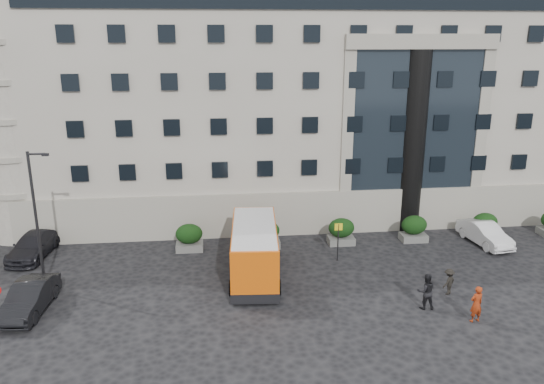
{
  "coord_description": "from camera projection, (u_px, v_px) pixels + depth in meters",
  "views": [
    {
      "loc": [
        -2.13,
        -25.74,
        13.9
      ],
      "look_at": [
        1.17,
        4.11,
        5.0
      ],
      "focal_mm": 35.0,
      "sensor_mm": 36.0,
      "label": 1
    }
  ],
  "objects": [
    {
      "name": "ground",
      "position": [
        259.0,
        302.0,
        28.7
      ],
      "size": [
        120.0,
        120.0,
        0.0
      ],
      "primitive_type": "plane",
      "color": "black",
      "rests_on": "ground"
    },
    {
      "name": "civic_building",
      "position": [
        303.0,
        92.0,
        47.74
      ],
      "size": [
        44.0,
        24.0,
        18.0
      ],
      "primitive_type": "cube",
      "color": "#9B9489",
      "rests_on": "ground"
    },
    {
      "name": "entrance_column",
      "position": [
        413.0,
        143.0,
        37.93
      ],
      "size": [
        1.8,
        1.8,
        13.0
      ],
      "primitive_type": "cylinder",
      "color": "black",
      "rests_on": "ground"
    },
    {
      "name": "hedge_a",
      "position": [
        189.0,
        237.0,
        35.45
      ],
      "size": [
        1.8,
        1.26,
        1.84
      ],
      "color": "#60605D",
      "rests_on": "ground"
    },
    {
      "name": "hedge_b",
      "position": [
        266.0,
        234.0,
        35.99
      ],
      "size": [
        1.8,
        1.26,
        1.84
      ],
      "color": "#60605D",
      "rests_on": "ground"
    },
    {
      "name": "hedge_c",
      "position": [
        341.0,
        231.0,
        36.54
      ],
      "size": [
        1.8,
        1.26,
        1.84
      ],
      "color": "#60605D",
      "rests_on": "ground"
    },
    {
      "name": "hedge_d",
      "position": [
        414.0,
        228.0,
        37.09
      ],
      "size": [
        1.8,
        1.26,
        1.84
      ],
      "color": "#60605D",
      "rests_on": "ground"
    },
    {
      "name": "hedge_e",
      "position": [
        485.0,
        225.0,
        37.64
      ],
      "size": [
        1.8,
        1.26,
        1.84
      ],
      "color": "#60605D",
      "rests_on": "ground"
    },
    {
      "name": "street_lamp",
      "position": [
        37.0,
        216.0,
        29.06
      ],
      "size": [
        1.16,
        0.18,
        8.0
      ],
      "color": "#262628",
      "rests_on": "ground"
    },
    {
      "name": "bus_stop_sign",
      "position": [
        338.0,
        235.0,
        33.55
      ],
      "size": [
        0.5,
        0.08,
        2.52
      ],
      "color": "#262628",
      "rests_on": "ground"
    },
    {
      "name": "minibus",
      "position": [
        254.0,
        249.0,
        31.34
      ],
      "size": [
        3.27,
        7.76,
        3.17
      ],
      "rotation": [
        0.0,
        0.0,
        -0.07
      ],
      "color": "#DC550A",
      "rests_on": "ground"
    },
    {
      "name": "red_truck",
      "position": [
        17.0,
        205.0,
        40.98
      ],
      "size": [
        2.19,
        4.62,
        2.48
      ],
      "rotation": [
        0.0,
        0.0,
        -0.0
      ],
      "color": "maroon",
      "rests_on": "ground"
    },
    {
      "name": "parked_car_b",
      "position": [
        30.0,
        298.0,
        27.56
      ],
      "size": [
        2.03,
        4.85,
        1.56
      ],
      "primitive_type": "imported",
      "rotation": [
        0.0,
        0.0,
        -0.08
      ],
      "color": "black",
      "rests_on": "ground"
    },
    {
      "name": "parked_car_c",
      "position": [
        33.0,
        246.0,
        34.51
      ],
      "size": [
        2.58,
        5.3,
        1.48
      ],
      "primitive_type": "imported",
      "rotation": [
        0.0,
        0.0,
        -0.1
      ],
      "color": "black",
      "rests_on": "ground"
    },
    {
      "name": "parked_car_d",
      "position": [
        93.0,
        215.0,
        40.37
      ],
      "size": [
        3.08,
        5.7,
        1.52
      ],
      "primitive_type": "imported",
      "rotation": [
        0.0,
        0.0,
        0.1
      ],
      "color": "black",
      "rests_on": "ground"
    },
    {
      "name": "white_taxi",
      "position": [
        485.0,
        234.0,
        36.55
      ],
      "size": [
        2.25,
        4.82,
        1.53
      ],
      "primitive_type": "imported",
      "rotation": [
        0.0,
        0.0,
        0.14
      ],
      "color": "silver",
      "rests_on": "ground"
    },
    {
      "name": "pedestrian_a",
      "position": [
        476.0,
        304.0,
        26.53
      ],
      "size": [
        0.78,
        0.59,
        1.94
      ],
      "primitive_type": "imported",
      "rotation": [
        0.0,
        0.0,
        3.34
      ],
      "color": "#942B0E",
      "rests_on": "ground"
    },
    {
      "name": "pedestrian_b",
      "position": [
        426.0,
        291.0,
        27.82
      ],
      "size": [
        1.0,
        0.8,
        1.98
      ],
      "primitive_type": "imported",
      "rotation": [
        0.0,
        0.0,
        3.09
      ],
      "color": "black",
      "rests_on": "ground"
    },
    {
      "name": "pedestrian_c",
      "position": [
        449.0,
        282.0,
        29.42
      ],
      "size": [
        1.13,
        1.02,
        1.52
      ],
      "primitive_type": "imported",
      "rotation": [
        0.0,
        0.0,
        3.74
      ],
      "color": "black",
      "rests_on": "ground"
    }
  ]
}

